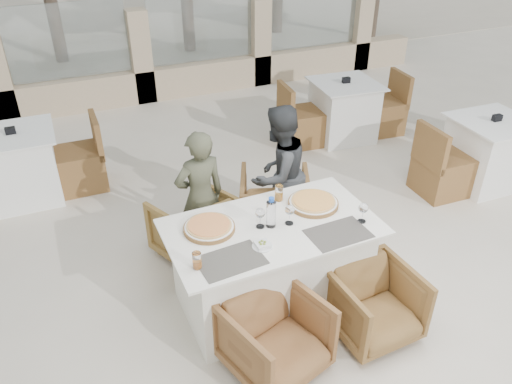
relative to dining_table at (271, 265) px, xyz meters
name	(u,v)px	position (x,y,z in m)	size (l,w,h in m)	color
ground	(278,289)	(0.12, 0.10, -0.39)	(80.00, 80.00, 0.00)	beige
perimeter_wall_far	(140,50)	(0.12, 4.90, 0.42)	(10.00, 0.34, 1.60)	#CCB38F
dining_table	(271,265)	(0.00, 0.00, 0.00)	(1.60, 0.90, 0.77)	white
placemat_near_left	(231,261)	(-0.44, -0.25, 0.39)	(0.45, 0.30, 0.00)	#524E47
placemat_near_right	(338,234)	(0.40, -0.29, 0.39)	(0.45, 0.30, 0.00)	#4F4A44
pizza_left	(209,227)	(-0.45, 0.15, 0.41)	(0.39, 0.39, 0.05)	#D84A1D
pizza_right	(313,202)	(0.42, 0.13, 0.41)	(0.40, 0.40, 0.05)	orange
water_bottle	(271,212)	(-0.01, 0.00, 0.51)	(0.07, 0.07, 0.25)	silver
wine_glass_centre	(260,217)	(-0.09, 0.03, 0.48)	(0.08, 0.08, 0.18)	silver
wine_glass_near	(290,213)	(0.13, -0.03, 0.48)	(0.08, 0.08, 0.18)	white
wine_glass_corner	(363,212)	(0.65, -0.23, 0.48)	(0.08, 0.08, 0.18)	silver
beer_glass_left	(197,260)	(-0.67, -0.23, 0.45)	(0.06, 0.06, 0.12)	orange
beer_glass_right	(279,193)	(0.21, 0.30, 0.45)	(0.07, 0.07, 0.13)	orange
olive_dish	(262,244)	(-0.17, -0.20, 0.41)	(0.11, 0.11, 0.04)	silver
armchair_far_left	(195,226)	(-0.36, 0.88, -0.09)	(0.63, 0.65, 0.59)	olive
armchair_far_right	(274,203)	(0.47, 0.92, -0.08)	(0.65, 0.67, 0.61)	olive
armchair_near_left	(275,337)	(-0.26, -0.60, -0.09)	(0.63, 0.65, 0.59)	brown
armchair_near_right	(374,304)	(0.57, -0.60, -0.10)	(0.60, 0.62, 0.56)	brown
diner_left	(201,197)	(-0.30, 0.82, 0.24)	(0.46, 0.30, 1.25)	#4E503A
diner_right	(278,174)	(0.46, 0.84, 0.28)	(0.65, 0.51, 1.34)	#383A3D
bg_table_a	(20,166)	(-1.76, 2.56, 0.00)	(1.64, 0.82, 0.77)	white
bg_table_b	(343,111)	(2.24, 2.47, 0.00)	(1.64, 0.82, 0.77)	white
bg_table_c	(488,152)	(3.07, 0.77, 0.00)	(1.64, 0.82, 0.77)	white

